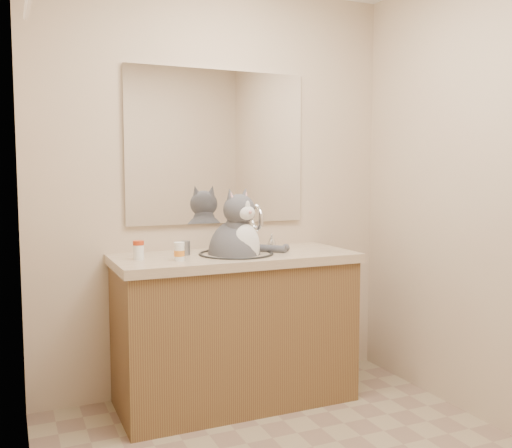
# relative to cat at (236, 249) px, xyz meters

# --- Properties ---
(room) EXTENTS (2.22, 2.52, 2.42)m
(room) POSITION_rel_cat_xyz_m (-0.00, -0.95, 0.32)
(room) COLOR gray
(room) RESTS_ON ground
(vanity) EXTENTS (1.34, 0.59, 1.12)m
(vanity) POSITION_rel_cat_xyz_m (-0.00, 0.01, -0.43)
(vanity) COLOR brown
(vanity) RESTS_ON ground
(mirror) EXTENTS (1.10, 0.02, 0.90)m
(mirror) POSITION_rel_cat_xyz_m (-0.00, 0.28, 0.57)
(mirror) COLOR white
(mirror) RESTS_ON room
(shower_curtain) EXTENTS (0.02, 1.30, 1.93)m
(shower_curtain) POSITION_rel_cat_xyz_m (-1.05, -0.85, 0.15)
(shower_curtain) COLOR beige
(shower_curtain) RESTS_ON ground
(cat) EXTENTS (0.48, 0.39, 0.58)m
(cat) POSITION_rel_cat_xyz_m (0.00, 0.00, 0.00)
(cat) COLOR #49484D
(cat) RESTS_ON vanity
(pill_bottle_redcap) EXTENTS (0.08, 0.08, 0.10)m
(pill_bottle_redcap) POSITION_rel_cat_xyz_m (-0.54, 0.02, 0.02)
(pill_bottle_redcap) COLOR white
(pill_bottle_redcap) RESTS_ON vanity
(pill_bottle_orange) EXTENTS (0.06, 0.06, 0.10)m
(pill_bottle_orange) POSITION_rel_cat_xyz_m (-0.35, -0.10, 0.02)
(pill_bottle_orange) COLOR white
(pill_bottle_orange) RESTS_ON vanity
(grey_canister) EXTENTS (0.06, 0.06, 0.08)m
(grey_canister) POSITION_rel_cat_xyz_m (-0.27, 0.08, 0.01)
(grey_canister) COLOR slate
(grey_canister) RESTS_ON vanity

